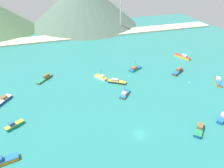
% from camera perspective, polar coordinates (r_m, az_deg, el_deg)
% --- Properties ---
extents(ground, '(260.00, 280.00, 0.50)m').
position_cam_1_polar(ground, '(100.56, 0.91, -2.20)').
color(ground, teal).
extents(fishing_boat_0, '(9.58, 7.22, 2.71)m').
position_cam_1_polar(fishing_boat_0, '(122.64, 18.03, 3.42)').
color(fishing_boat_0, brown).
rests_on(fishing_boat_0, ground).
extents(fishing_boat_1, '(9.06, 9.44, 2.52)m').
position_cam_1_polar(fishing_boat_1, '(115.70, -18.22, 1.57)').
color(fishing_boat_1, brown).
rests_on(fishing_boat_1, ground).
extents(fishing_boat_2, '(7.52, 9.68, 5.27)m').
position_cam_1_polar(fishing_boat_2, '(120.84, 27.67, 0.69)').
color(fishing_boat_2, orange).
rests_on(fishing_boat_2, ground).
extents(fishing_boat_3, '(9.38, 7.00, 2.36)m').
position_cam_1_polar(fishing_boat_3, '(106.83, 1.29, 0.68)').
color(fishing_boat_3, '#232328').
rests_on(fishing_boat_3, ground).
extents(fishing_boat_4, '(6.26, 7.74, 5.48)m').
position_cam_1_polar(fishing_boat_4, '(110.80, -3.15, 1.87)').
color(fishing_boat_4, silver).
rests_on(fishing_boat_4, ground).
extents(fishing_boat_5, '(9.06, 6.69, 6.23)m').
position_cam_1_polar(fishing_boat_5, '(120.79, 6.44, 4.33)').
color(fishing_boat_5, '#198466').
rests_on(fishing_boat_5, ground).
extents(fishing_boat_6, '(7.78, 7.62, 2.74)m').
position_cam_1_polar(fishing_boat_6, '(85.03, 23.28, -11.57)').
color(fishing_boat_6, '#14478C').
rests_on(fishing_boat_6, ground).
extents(fishing_boat_7, '(6.98, 5.36, 2.72)m').
position_cam_1_polar(fishing_boat_7, '(88.49, -25.77, -10.38)').
color(fishing_boat_7, '#198466').
rests_on(fishing_boat_7, ground).
extents(fishing_boat_8, '(7.25, 7.78, 6.49)m').
position_cam_1_polar(fishing_boat_8, '(97.32, 3.58, -2.82)').
color(fishing_boat_8, brown).
rests_on(fishing_boat_8, ground).
extents(fishing_boat_9, '(7.87, 9.33, 2.41)m').
position_cam_1_polar(fishing_boat_9, '(105.27, -28.37, -4.08)').
color(fishing_boat_9, '#14478C').
rests_on(fishing_boat_9, ground).
extents(fishing_boat_10, '(9.70, 4.28, 2.77)m').
position_cam_1_polar(fishing_boat_10, '(77.14, -28.48, -18.51)').
color(fishing_boat_10, orange).
rests_on(fishing_boat_10, ground).
extents(fishing_boat_11, '(6.74, 11.19, 2.61)m').
position_cam_1_polar(fishing_boat_11, '(143.34, 19.21, 7.27)').
color(fishing_boat_11, gold).
rests_on(fishing_boat_11, ground).
extents(fishing_boat_13, '(7.36, 5.97, 2.39)m').
position_cam_1_polar(fishing_boat_13, '(94.43, 28.47, -8.31)').
color(fishing_boat_13, '#1E5BA8').
rests_on(fishing_boat_13, ground).
extents(buoy_0, '(0.61, 0.61, 0.61)m').
position_cam_1_polar(buoy_0, '(114.73, 20.90, 0.33)').
color(buoy_0, silver).
rests_on(buoy_0, ground).
extents(beach_strip, '(247.00, 15.45, 1.20)m').
position_cam_1_polar(beach_strip, '(179.78, -8.22, 13.32)').
color(beach_strip, beige).
rests_on(beach_strip, ground).
extents(hill_central, '(105.49, 105.49, 41.04)m').
position_cam_1_polar(hill_central, '(215.00, -8.07, 21.76)').
color(hill_central, '#4C6656').
rests_on(hill_central, ground).
extents(radio_tower, '(2.85, 2.28, 28.53)m').
position_cam_1_polar(radio_tower, '(187.88, 2.43, 18.80)').
color(radio_tower, silver).
rests_on(radio_tower, ground).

